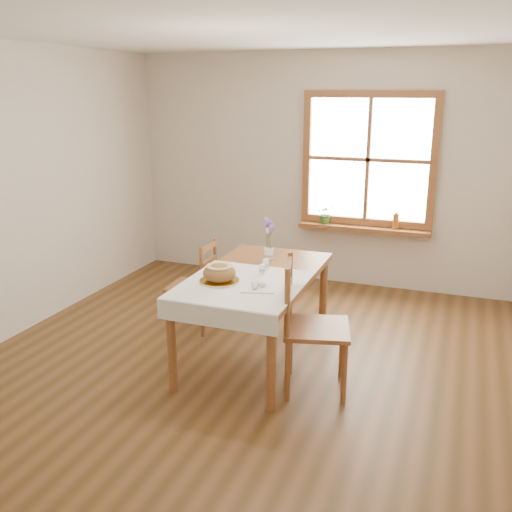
{
  "coord_description": "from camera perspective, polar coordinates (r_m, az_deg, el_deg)",
  "views": [
    {
      "loc": [
        1.54,
        -3.83,
        2.21
      ],
      "look_at": [
        0.0,
        0.3,
        0.9
      ],
      "focal_mm": 40.0,
      "sensor_mm": 36.0,
      "label": 1
    }
  ],
  "objects": [
    {
      "name": "dining_table",
      "position": [
        4.67,
        -0.0,
        -2.77
      ],
      "size": [
        0.9,
        1.6,
        0.75
      ],
      "color": "#9A5A2F",
      "rests_on": "ground"
    },
    {
      "name": "lavender_bouquet",
      "position": [
        4.97,
        1.27,
        2.2
      ],
      "size": [
        0.15,
        0.15,
        0.28
      ],
      "primitive_type": null,
      "color": "#715EA6",
      "rests_on": "flower_vase"
    },
    {
      "name": "potted_plant",
      "position": [
        6.55,
        7.0,
        4.0
      ],
      "size": [
        0.23,
        0.25,
        0.17
      ],
      "primitive_type": "imported",
      "rotation": [
        0.0,
        0.0,
        0.17
      ],
      "color": "#376E2C",
      "rests_on": "window_sill"
    },
    {
      "name": "bread_loaf",
      "position": [
        4.4,
        -3.69,
        -1.54
      ],
      "size": [
        0.26,
        0.26,
        0.14
      ],
      "primitive_type": "ellipsoid",
      "color": "olive",
      "rests_on": "bread_plate"
    },
    {
      "name": "amber_bottle",
      "position": [
        6.42,
        13.8,
        3.45
      ],
      "size": [
        0.07,
        0.07,
        0.19
      ],
      "primitive_type": "cylinder",
      "rotation": [
        0.0,
        0.0,
        0.13
      ],
      "color": "#A3611E",
      "rests_on": "window_sill"
    },
    {
      "name": "ground",
      "position": [
        4.68,
        -1.31,
        -11.62
      ],
      "size": [
        5.0,
        5.0,
        0.0
      ],
      "primitive_type": "plane",
      "color": "brown",
      "rests_on": "ground"
    },
    {
      "name": "egg_napkin",
      "position": [
        4.26,
        0.21,
        -3.24
      ],
      "size": [
        0.3,
        0.27,
        0.01
      ],
      "primitive_type": "cube",
      "rotation": [
        0.0,
        0.0,
        0.28
      ],
      "color": "white",
      "rests_on": "table_linen"
    },
    {
      "name": "flower_vase",
      "position": [
        5.02,
        1.26,
        0.17
      ],
      "size": [
        0.1,
        0.1,
        0.09
      ],
      "primitive_type": "cylinder",
      "rotation": [
        0.0,
        0.0,
        0.3
      ],
      "color": "white",
      "rests_on": "dining_table"
    },
    {
      "name": "table_linen",
      "position": [
        4.37,
        -1.4,
        -2.88
      ],
      "size": [
        0.91,
        0.99,
        0.01
      ],
      "primitive_type": "cube",
      "color": "white",
      "rests_on": "dining_table"
    },
    {
      "name": "window_sill",
      "position": [
        6.5,
        10.69,
        2.71
      ],
      "size": [
        1.46,
        0.2,
        0.05
      ],
      "color": "#9A5A2F",
      "rests_on": "ground"
    },
    {
      "name": "salt_shaker",
      "position": [
        4.69,
        0.97,
        -0.82
      ],
      "size": [
        0.05,
        0.05,
        0.1
      ],
      "primitive_type": "cylinder",
      "rotation": [
        0.0,
        0.0,
        0.01
      ],
      "color": "white",
      "rests_on": "table_linen"
    },
    {
      "name": "room_walls",
      "position": [
        4.16,
        -1.47,
        9.6
      ],
      "size": [
        4.6,
        5.1,
        2.65
      ],
      "color": "beige",
      "rests_on": "ground"
    },
    {
      "name": "chair_right",
      "position": [
        4.27,
        6.11,
        -7.02
      ],
      "size": [
        0.6,
        0.58,
        1.02
      ],
      "primitive_type": null,
      "rotation": [
        0.0,
        0.0,
        1.82
      ],
      "color": "#9A5A2F",
      "rests_on": "ground"
    },
    {
      "name": "eggs",
      "position": [
        4.26,
        0.21,
        -2.9
      ],
      "size": [
        0.23,
        0.22,
        0.04
      ],
      "primitive_type": null,
      "rotation": [
        0.0,
        0.0,
        0.28
      ],
      "color": "white",
      "rests_on": "egg_napkin"
    },
    {
      "name": "chair_left",
      "position": [
        5.39,
        -6.49,
        -2.9
      ],
      "size": [
        0.44,
        0.42,
        0.85
      ],
      "primitive_type": null,
      "rotation": [
        0.0,
        0.0,
        -1.51
      ],
      "color": "#9A5A2F",
      "rests_on": "ground"
    },
    {
      "name": "bread_plate",
      "position": [
        4.42,
        -3.67,
        -2.51
      ],
      "size": [
        0.36,
        0.36,
        0.02
      ],
      "primitive_type": "cylinder",
      "rotation": [
        0.0,
        0.0,
        -0.24
      ],
      "color": "white",
      "rests_on": "table_linen"
    },
    {
      "name": "pepper_shaker",
      "position": [
        4.57,
        0.63,
        -1.32
      ],
      "size": [
        0.06,
        0.06,
        0.09
      ],
      "primitive_type": "cylinder",
      "rotation": [
        0.0,
        0.0,
        -0.38
      ],
      "color": "white",
      "rests_on": "table_linen"
    },
    {
      "name": "window",
      "position": [
        6.43,
        11.16,
        9.44
      ],
      "size": [
        1.46,
        0.08,
        1.46
      ],
      "color": "#9A5A2F",
      "rests_on": "ground"
    }
  ]
}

